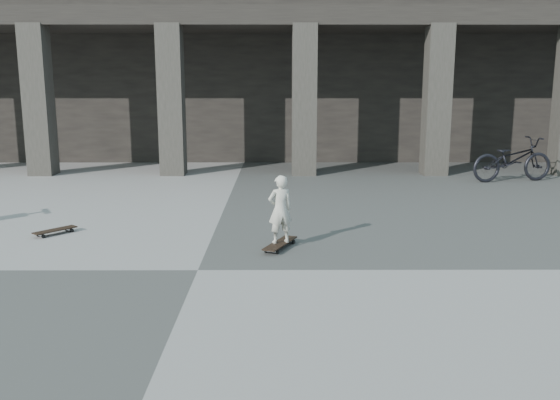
{
  "coord_description": "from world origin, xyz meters",
  "views": [
    {
      "loc": [
        1.08,
        -7.62,
        2.47
      ],
      "look_at": [
        1.11,
        1.57,
        0.65
      ],
      "focal_mm": 38.0,
      "sensor_mm": 36.0,
      "label": 1
    }
  ],
  "objects_px": {
    "skateboard_spare": "(55,231)",
    "child": "(280,209)",
    "bicycle": "(512,159)",
    "longboard": "(280,244)"
  },
  "relations": [
    {
      "from": "longboard",
      "to": "bicycle",
      "type": "height_order",
      "value": "bicycle"
    },
    {
      "from": "longboard",
      "to": "bicycle",
      "type": "xyz_separation_m",
      "value": [
        5.92,
        6.23,
        0.49
      ]
    },
    {
      "from": "skateboard_spare",
      "to": "child",
      "type": "relative_size",
      "value": 0.65
    },
    {
      "from": "skateboard_spare",
      "to": "child",
      "type": "height_order",
      "value": "child"
    },
    {
      "from": "child",
      "to": "bicycle",
      "type": "bearing_deg",
      "value": -154.1
    },
    {
      "from": "child",
      "to": "bicycle",
      "type": "relative_size",
      "value": 0.48
    },
    {
      "from": "child",
      "to": "bicycle",
      "type": "height_order",
      "value": "bicycle"
    },
    {
      "from": "longboard",
      "to": "skateboard_spare",
      "type": "relative_size",
      "value": 1.34
    },
    {
      "from": "skateboard_spare",
      "to": "bicycle",
      "type": "bearing_deg",
      "value": -20.88
    },
    {
      "from": "longboard",
      "to": "child",
      "type": "relative_size",
      "value": 0.87
    }
  ]
}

